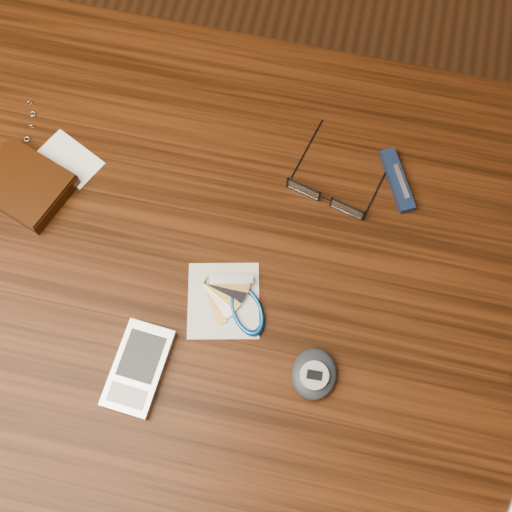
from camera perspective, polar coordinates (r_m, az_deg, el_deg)
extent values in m
plane|color=#472814|center=(1.52, -2.90, -10.04)|extent=(3.80, 3.80, 0.00)
cube|color=#331608|center=(0.81, -5.36, -1.06)|extent=(1.00, 0.70, 0.03)
cylinder|color=#4C2814|center=(1.39, -19.20, 9.29)|extent=(0.05, 0.05, 0.71)
cylinder|color=#4C2814|center=(1.30, 19.27, 1.80)|extent=(0.05, 0.05, 0.71)
cube|color=black|center=(0.87, -19.83, 5.94)|extent=(0.13, 0.12, 0.02)
cube|color=black|center=(0.86, -20.08, 6.27)|extent=(0.13, 0.12, 0.00)
cube|color=white|center=(0.88, -16.23, 8.30)|extent=(0.10, 0.08, 0.00)
cube|color=black|center=(0.82, 4.24, 5.91)|extent=(0.04, 0.01, 0.02)
cube|color=white|center=(0.82, 4.24, 5.91)|extent=(0.04, 0.01, 0.02)
cylinder|color=black|center=(0.86, 4.37, 9.17)|extent=(0.03, 0.11, 0.00)
cube|color=black|center=(0.81, 8.10, 4.16)|extent=(0.04, 0.01, 0.02)
cube|color=white|center=(0.81, 8.10, 4.16)|extent=(0.04, 0.01, 0.02)
cylinder|color=black|center=(0.85, 10.91, 6.22)|extent=(0.03, 0.11, 0.00)
cube|color=black|center=(0.81, 6.19, 5.15)|extent=(0.01, 0.01, 0.00)
torus|color=#BABBBF|center=(0.90, -21.64, 6.73)|extent=(0.01, 0.01, 0.01)
torus|color=#BABBBF|center=(0.90, -20.97, 7.74)|extent=(0.01, 0.01, 0.00)
torus|color=#BABBBF|center=(0.91, -20.29, 8.73)|extent=(0.01, 0.00, 0.01)
torus|color=#BABBBF|center=(0.91, -19.69, 9.75)|extent=(0.01, 0.01, 0.00)
torus|color=#BABBBF|center=(0.92, -19.30, 10.81)|extent=(0.01, 0.00, 0.01)
torus|color=#BABBBF|center=(0.93, -19.23, 11.84)|extent=(0.01, 0.01, 0.00)
torus|color=#BABBBF|center=(0.94, -19.48, 12.72)|extent=(0.01, 0.01, 0.01)
cube|color=silver|center=(0.76, -10.41, -9.79)|extent=(0.06, 0.11, 0.01)
cube|color=black|center=(0.76, -10.17, -8.76)|extent=(0.05, 0.06, 0.00)
cube|color=#AAADB2|center=(0.75, -11.39, -12.07)|extent=(0.04, 0.03, 0.00)
ellipsoid|color=black|center=(0.75, 5.16, -10.39)|extent=(0.06, 0.06, 0.02)
cylinder|color=gray|center=(0.74, 5.20, -10.53)|extent=(0.03, 0.03, 0.00)
cube|color=black|center=(0.73, 5.22, -10.50)|extent=(0.02, 0.01, 0.00)
cube|color=silver|center=(0.78, -2.91, -3.97)|extent=(0.10, 0.11, 0.00)
torus|color=#0E499E|center=(0.77, -0.79, -4.90)|extent=(0.07, 0.07, 0.01)
cube|color=#A87B3B|center=(0.77, -3.62, -4.27)|extent=(0.04, 0.05, 0.00)
cube|color=silver|center=(0.77, -3.34, -3.83)|extent=(0.05, 0.04, 0.00)
cube|color=#A5923A|center=(0.77, -3.06, -3.39)|extent=(0.05, 0.04, 0.00)
cube|color=black|center=(0.77, -2.78, -2.94)|extent=(0.05, 0.02, 0.00)
cube|color=#A87B3B|center=(0.77, -2.50, -2.50)|extent=(0.05, 0.01, 0.00)
cube|color=silver|center=(0.77, -2.22, -2.06)|extent=(0.05, 0.02, 0.00)
cube|color=#121F38|center=(0.85, 12.43, 6.59)|extent=(0.06, 0.09, 0.01)
cube|color=silver|center=(0.84, 12.81, 6.52)|extent=(0.03, 0.05, 0.00)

